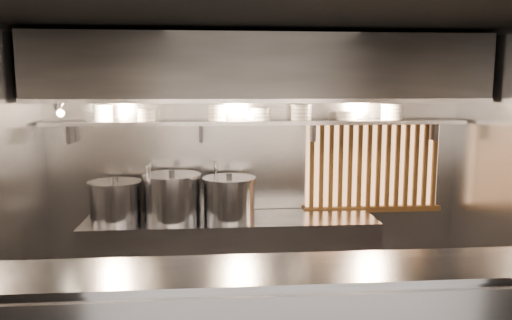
{
  "coord_description": "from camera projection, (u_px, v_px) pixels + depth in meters",
  "views": [
    {
      "loc": [
        -0.46,
        -3.9,
        2.24
      ],
      "look_at": [
        -0.09,
        0.55,
        1.59
      ],
      "focal_mm": 35.0,
      "sensor_mm": 36.0,
      "label": 1
    }
  ],
  "objects": [
    {
      "name": "ceiling",
      "position": [
        273.0,
        14.0,
        3.81
      ],
      "size": [
        4.5,
        4.5,
        0.0
      ],
      "primitive_type": "plane",
      "rotation": [
        3.14,
        0.0,
        0.0
      ],
      "color": "black",
      "rests_on": "wall_back"
    },
    {
      "name": "wall_back",
      "position": [
        257.0,
        165.0,
        5.49
      ],
      "size": [
        4.5,
        0.0,
        4.5
      ],
      "primitive_type": "plane",
      "rotation": [
        1.57,
        0.0,
        0.0
      ],
      "color": "gray",
      "rests_on": "floor"
    },
    {
      "name": "cooking_bench",
      "position": [
        231.0,
        260.0,
        5.24
      ],
      "size": [
        3.0,
        0.7,
        0.9
      ],
      "primitive_type": "cube",
      "color": "#97979C",
      "rests_on": "floor"
    },
    {
      "name": "bowl_shelf",
      "position": [
        258.0,
        122.0,
        5.24
      ],
      "size": [
        4.4,
        0.34,
        0.04
      ],
      "primitive_type": "cube",
      "color": "#97979C",
      "rests_on": "wall_back"
    },
    {
      "name": "exhaust_hood",
      "position": [
        260.0,
        69.0,
        4.95
      ],
      "size": [
        4.4,
        0.81,
        0.65
      ],
      "color": "#2D2D30",
      "rests_on": "ceiling"
    },
    {
      "name": "wood_screen",
      "position": [
        373.0,
        166.0,
        5.55
      ],
      "size": [
        1.56,
        0.09,
        1.04
      ],
      "color": "#FFB372",
      "rests_on": "wall_back"
    },
    {
      "name": "faucet_left",
      "position": [
        150.0,
        177.0,
        5.27
      ],
      "size": [
        0.04,
        0.3,
        0.5
      ],
      "color": "silver",
      "rests_on": "wall_back"
    },
    {
      "name": "faucet_right",
      "position": [
        216.0,
        176.0,
        5.33
      ],
      "size": [
        0.04,
        0.3,
        0.5
      ],
      "color": "silver",
      "rests_on": "wall_back"
    },
    {
      "name": "heat_lamp",
      "position": [
        58.0,
        107.0,
        4.59
      ],
      "size": [
        0.25,
        0.35,
        0.2
      ],
      "color": "#97979C",
      "rests_on": "exhaust_hood"
    },
    {
      "name": "pendant_bulb",
      "position": [
        249.0,
        115.0,
        5.1
      ],
      "size": [
        0.09,
        0.09,
        0.19
      ],
      "color": "#2D2D30",
      "rests_on": "exhaust_hood"
    },
    {
      "name": "stock_pot_left",
      "position": [
        116.0,
        200.0,
        5.08
      ],
      "size": [
        0.71,
        0.71,
        0.44
      ],
      "rotation": [
        0.0,
        0.0,
        -0.41
      ],
      "color": "#97979C",
      "rests_on": "cooking_bench"
    },
    {
      "name": "stock_pot_mid",
      "position": [
        172.0,
        197.0,
        5.09
      ],
      "size": [
        0.74,
        0.74,
        0.51
      ],
      "rotation": [
        0.0,
        0.0,
        -0.3
      ],
      "color": "#97979C",
      "rests_on": "cooking_bench"
    },
    {
      "name": "stock_pot_right",
      "position": [
        229.0,
        198.0,
        5.14
      ],
      "size": [
        0.69,
        0.69,
        0.47
      ],
      "rotation": [
        0.0,
        0.0,
        0.3
      ],
      "color": "#97979C",
      "rests_on": "cooking_bench"
    },
    {
      "name": "bowl_stack_0",
      "position": [
        103.0,
        113.0,
        5.1
      ],
      "size": [
        0.21,
        0.21,
        0.17
      ],
      "color": "white",
      "rests_on": "bowl_shelf"
    },
    {
      "name": "bowl_stack_1",
      "position": [
        146.0,
        115.0,
        5.13
      ],
      "size": [
        0.2,
        0.2,
        0.13
      ],
      "color": "white",
      "rests_on": "bowl_shelf"
    },
    {
      "name": "bowl_stack_2",
      "position": [
        217.0,
        113.0,
        5.19
      ],
      "size": [
        0.2,
        0.2,
        0.17
      ],
      "color": "white",
      "rests_on": "bowl_shelf"
    },
    {
      "name": "bowl_stack_3",
      "position": [
        260.0,
        114.0,
        5.23
      ],
      "size": [
        0.23,
        0.23,
        0.13
      ],
      "color": "white",
      "rests_on": "bowl_shelf"
    },
    {
      "name": "bowl_stack_4",
      "position": [
        301.0,
        112.0,
        5.27
      ],
      "size": [
        0.23,
        0.23,
        0.17
      ],
      "color": "white",
      "rests_on": "bowl_shelf"
    },
    {
      "name": "bowl_stack_5",
      "position": [
        346.0,
        116.0,
        5.31
      ],
      "size": [
        0.23,
        0.23,
        0.09
      ],
      "color": "white",
      "rests_on": "bowl_shelf"
    },
    {
      "name": "bowl_stack_6",
      "position": [
        392.0,
        112.0,
        5.35
      ],
      "size": [
        0.24,
        0.24,
        0.17
      ],
      "color": "white",
      "rests_on": "bowl_shelf"
    }
  ]
}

